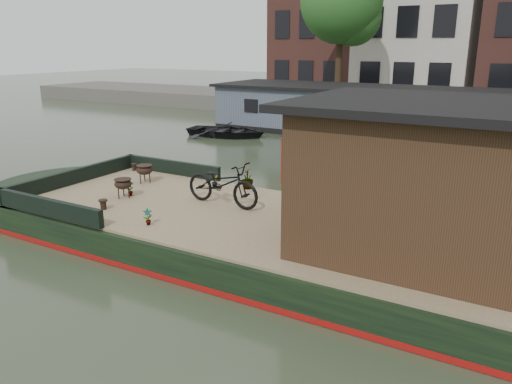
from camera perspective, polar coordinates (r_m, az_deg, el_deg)
The scene contains 18 objects.
ground at distance 9.58m, azimuth 4.47°, elevation -7.48°, with size 120.00×120.00×0.00m, color #25301E.
houseboat_hull at distance 10.07m, azimuth -2.37°, elevation -4.54°, with size 14.01×4.02×0.60m.
houseboat_deck at distance 9.34m, azimuth 4.55°, elevation -3.98°, with size 11.80×3.80×0.05m, color #95845C.
bow_bulwark at distance 12.22m, azimuth -17.41°, elevation 1.21°, with size 3.00×4.00×0.35m.
cabin at distance 8.32m, azimuth 18.47°, elevation 1.69°, with size 4.00×3.50×2.42m.
bicycle at distance 10.38m, azimuth -3.85°, elevation 0.98°, with size 0.62×1.77×0.93m, color black.
potted_plant_a at distance 11.41m, azimuth -14.22°, elevation 0.41°, with size 0.18×0.12×0.35m, color #953A2A.
potted_plant_b at distance 11.73m, azimuth -4.73°, elevation 1.20°, with size 0.17×0.13×0.30m, color maroon.
potted_plant_d at distance 11.62m, azimuth -0.99°, elevation 1.60°, with size 0.28×0.28×0.50m, color maroon.
potted_plant_e at distance 9.49m, azimuth -12.27°, elevation -2.79°, with size 0.17×0.12×0.32m, color brown.
brazier_front at distance 11.30m, azimuth -14.92°, elevation 0.42°, with size 0.40×0.40×0.43m, color black, non-canonical shape.
brazier_rear at distance 12.42m, azimuth -12.60°, elevation 2.04°, with size 0.41×0.41×0.44m, color black, non-canonical shape.
bollard_port at distance 13.76m, azimuth -13.76°, elevation 2.80°, with size 0.16×0.16×0.19m, color black.
bollard_stbd at distance 10.64m, azimuth -17.06°, elevation -1.37°, with size 0.18×0.18×0.21m, color black.
dinghy at distance 22.18m, azimuth -3.38°, elevation 7.32°, with size 2.56×3.59×0.74m, color black.
far_houseboat at distance 22.44m, azimuth 20.32°, elevation 7.99°, with size 20.40×4.40×2.11m.
quay at distance 28.88m, azimuth 22.54°, elevation 8.39°, with size 60.00×6.00×0.90m, color #47443F.
tree_left at distance 28.89m, azimuth 10.05°, elevation 20.21°, with size 4.40×4.40×7.40m.
Camera 1 is at (3.71, -7.94, 3.87)m, focal length 35.00 mm.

